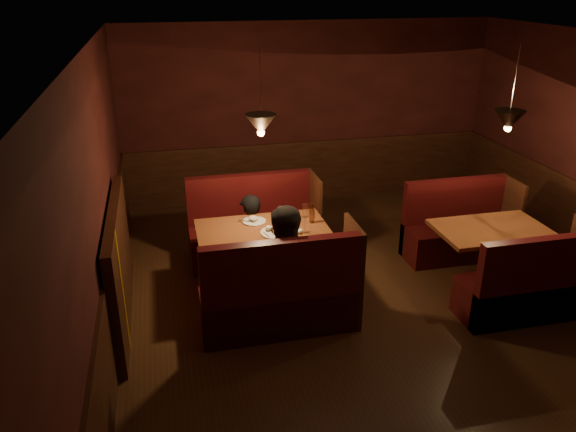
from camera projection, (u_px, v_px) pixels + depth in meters
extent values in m
cube|color=#4A2A16|center=(385.00, 304.00, 6.53)|extent=(6.00, 7.00, 0.01)
cube|color=black|center=(405.00, 45.00, 5.38)|extent=(6.00, 7.00, 0.01)
cube|color=black|center=(309.00, 114.00, 9.09)|extent=(6.00, 0.01, 2.90)
cube|color=black|center=(99.00, 212.00, 5.33)|extent=(0.01, 7.00, 2.90)
cube|color=black|center=(308.00, 170.00, 9.44)|extent=(6.00, 0.04, 1.00)
cube|color=black|center=(114.00, 298.00, 5.71)|extent=(0.04, 7.00, 1.00)
cube|color=black|center=(120.00, 266.00, 6.02)|extent=(0.10, 2.20, 1.30)
cube|color=#AC7D12|center=(123.00, 291.00, 5.54)|extent=(0.01, 0.12, 1.30)
cylinder|color=#333333|center=(260.00, 87.00, 5.86)|extent=(0.01, 0.01, 0.80)
cone|color=black|center=(261.00, 124.00, 6.01)|extent=(0.34, 0.34, 0.22)
sphere|color=#FFBF72|center=(261.00, 133.00, 6.05)|extent=(0.08, 0.08, 0.08)
cylinder|color=#333333|center=(515.00, 84.00, 6.03)|extent=(0.01, 0.01, 0.80)
cone|color=black|center=(509.00, 120.00, 6.18)|extent=(0.34, 0.34, 0.22)
sphere|color=#FFBF72|center=(508.00, 128.00, 6.22)|extent=(0.08, 0.08, 0.08)
cube|color=brown|center=(263.00, 231.00, 6.51)|extent=(1.52, 0.92, 0.05)
cylinder|color=black|center=(263.00, 262.00, 6.67)|extent=(0.15, 0.15, 0.76)
cylinder|color=black|center=(264.00, 288.00, 6.81)|extent=(0.61, 0.61, 0.04)
cylinder|color=silver|center=(274.00, 233.00, 6.38)|extent=(0.30, 0.30, 0.02)
cube|color=black|center=(275.00, 230.00, 6.38)|extent=(0.10, 0.09, 0.04)
ellipsoid|color=silver|center=(268.00, 228.00, 6.40)|extent=(0.08, 0.08, 0.06)
cube|color=tan|center=(277.00, 232.00, 6.33)|extent=(0.08, 0.05, 0.03)
cylinder|color=silver|center=(266.00, 234.00, 6.30)|extent=(0.04, 0.14, 0.01)
cylinder|color=silver|center=(254.00, 221.00, 6.68)|extent=(0.28, 0.28, 0.02)
ellipsoid|color=beige|center=(253.00, 218.00, 6.67)|extent=(0.11, 0.11, 0.06)
cube|color=silver|center=(247.00, 222.00, 6.65)|extent=(0.19, 0.14, 0.00)
cylinder|color=white|center=(287.00, 222.00, 6.56)|extent=(0.06, 0.06, 0.09)
cylinder|color=white|center=(305.00, 211.00, 6.79)|extent=(0.08, 0.08, 0.16)
cylinder|color=white|center=(307.00, 226.00, 6.38)|extent=(0.08, 0.08, 0.16)
cylinder|color=#47230F|center=(312.00, 216.00, 6.64)|extent=(0.07, 0.07, 0.17)
cylinder|color=#47230F|center=(312.00, 206.00, 6.59)|extent=(0.03, 0.03, 0.08)
ellipsoid|color=white|center=(299.00, 231.00, 6.39)|extent=(0.13, 0.12, 0.05)
cube|color=#430D0F|center=(253.00, 244.00, 7.43)|extent=(1.63, 0.60, 0.49)
cube|color=#430D0F|center=(249.00, 215.00, 7.51)|extent=(1.63, 0.13, 1.14)
cube|color=black|center=(314.00, 216.00, 7.48)|extent=(0.04, 0.60, 1.14)
cube|color=#430D0F|center=(277.00, 307.00, 6.02)|extent=(1.63, 0.60, 0.49)
cube|color=#430D0F|center=(282.00, 292.00, 5.68)|extent=(1.63, 0.13, 1.14)
cube|color=black|center=(353.00, 272.00, 6.06)|extent=(0.04, 0.60, 1.14)
cube|color=brown|center=(492.00, 230.00, 6.71)|extent=(1.32, 0.85, 0.05)
cylinder|color=black|center=(487.00, 257.00, 6.85)|extent=(0.14, 0.14, 0.70)
cylinder|color=black|center=(484.00, 281.00, 6.98)|extent=(0.56, 0.56, 0.04)
cube|color=#430D0F|center=(457.00, 241.00, 7.55)|extent=(1.42, 0.55, 0.45)
cube|color=#430D0F|center=(452.00, 215.00, 7.62)|extent=(1.42, 0.12, 1.04)
cube|color=black|center=(509.00, 216.00, 7.58)|extent=(0.04, 0.55, 1.04)
cube|color=#430D0F|center=(521.00, 296.00, 6.26)|extent=(1.42, 0.55, 0.45)
cube|color=#430D0F|center=(537.00, 282.00, 5.95)|extent=(1.42, 0.12, 1.04)
imported|color=black|center=(250.00, 220.00, 7.03)|extent=(0.56, 0.42, 1.39)
imported|color=black|center=(290.00, 251.00, 5.90)|extent=(0.98, 0.86, 1.70)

